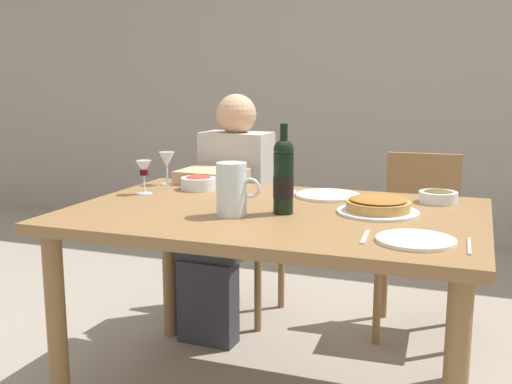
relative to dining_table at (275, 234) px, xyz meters
The scene contains 18 objects.
back_wall 2.76m from the dining_table, 90.00° to the left, with size 8.00×0.10×2.80m, color #A3998E.
dining_table is the anchor object (origin of this frame).
wine_bottle 0.24m from the dining_table, 43.85° to the right, with size 0.07×0.07×0.32m.
water_pitcher 0.25m from the dining_table, 129.00° to the right, with size 0.16×0.11×0.19m.
baked_tart 0.39m from the dining_table, 11.35° to the left, with size 0.29×0.29×0.06m.
salad_bowl 0.54m from the dining_table, 147.43° to the left, with size 0.15×0.15×0.06m.
olive_bowl 0.66m from the dining_table, 31.86° to the left, with size 0.15×0.15×0.05m.
wine_glass_left_diner 0.75m from the dining_table, 151.08° to the left, with size 0.07×0.07×0.15m.
wine_glass_right_diner 0.65m from the dining_table, 169.68° to the left, with size 0.07×0.07×0.14m.
dinner_plate_left_setting 0.61m from the dining_table, 27.73° to the right, with size 0.24×0.24×0.01m, color white.
dinner_plate_right_setting 0.35m from the dining_table, 68.57° to the left, with size 0.26×0.26×0.01m, color white.
fork_left_setting 0.48m from the dining_table, 36.20° to the right, with size 0.16×0.01×0.01m, color silver.
knife_left_setting 0.74m from the dining_table, 22.30° to the right, with size 0.18×0.01×0.01m, color silver.
knife_right_setting 0.43m from the dining_table, 49.00° to the left, with size 0.18×0.01×0.01m, color silver.
spoon_right_setting 0.33m from the dining_table, 94.81° to the left, with size 0.16×0.01×0.01m, color silver.
chair_left 0.99m from the dining_table, 117.37° to the left, with size 0.41×0.41×0.87m.
diner_left 0.78m from the dining_table, 125.89° to the left, with size 0.35×0.51×1.16m.
chair_right 1.04m from the dining_table, 64.12° to the left, with size 0.42×0.42×0.87m.
Camera 1 is at (0.69, -2.09, 1.24)m, focal length 42.94 mm.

